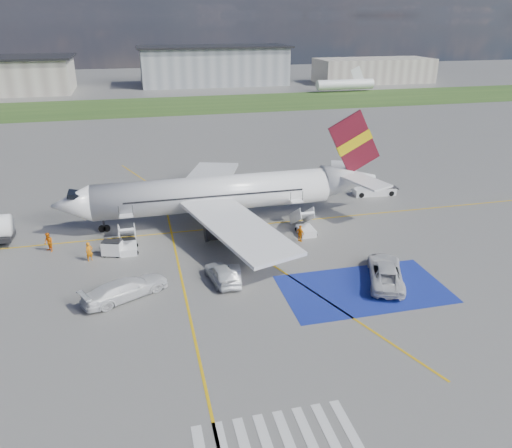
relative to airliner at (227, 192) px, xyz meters
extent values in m
plane|color=#60605E|center=(-1.51, -14.00, -3.39)|extent=(400.00, 400.00, 0.00)
cube|color=#2D4C1E|center=(-1.51, 81.00, -3.39)|extent=(400.00, 30.00, 0.01)
cube|color=gold|center=(-1.51, -2.00, -3.39)|extent=(120.00, 0.20, 0.01)
cube|color=gold|center=(-6.51, -24.00, -3.39)|extent=(0.20, 60.00, 0.01)
cube|color=gold|center=(-1.51, -2.00, -3.39)|extent=(20.71, 56.45, 0.01)
cube|color=navy|center=(8.49, -18.00, -3.39)|extent=(14.00, 8.00, 0.01)
cube|color=silver|center=(-5.11, -32.00, -3.39)|extent=(0.60, 4.00, 0.01)
cube|color=silver|center=(-3.91, -32.00, -3.39)|extent=(0.60, 4.00, 0.01)
cube|color=silver|center=(-2.71, -32.00, -3.39)|extent=(0.60, 4.00, 0.01)
cube|color=silver|center=(-1.51, -32.00, -3.39)|extent=(0.60, 4.00, 0.01)
cube|color=silver|center=(-0.31, -32.00, -3.39)|extent=(0.60, 4.00, 0.01)
cube|color=silver|center=(0.89, -32.00, -3.39)|extent=(0.60, 4.00, 0.01)
cube|color=gray|center=(18.49, 121.00, 2.61)|extent=(48.00, 18.00, 12.00)
cube|color=gray|center=(73.49, 114.00, 0.61)|extent=(40.00, 16.00, 8.00)
cylinder|color=white|center=(-1.51, 0.00, 0.01)|extent=(26.00, 3.90, 3.90)
cone|color=white|center=(-16.51, 0.00, 0.01)|extent=(4.00, 3.90, 3.90)
cube|color=black|center=(-15.91, 0.00, 1.06)|extent=(1.67, 1.90, 0.82)
cone|color=white|center=(14.69, 0.00, 0.41)|extent=(6.50, 3.90, 3.90)
cube|color=white|center=(-0.51, -8.50, -0.59)|extent=(9.86, 15.95, 1.40)
cube|color=white|center=(-0.51, 8.50, -0.59)|extent=(9.86, 15.95, 1.40)
cylinder|color=#38383A|center=(-1.51, -5.60, -1.99)|extent=(3.40, 2.10, 2.10)
cylinder|color=#38383A|center=(-1.51, 5.60, -1.99)|extent=(3.40, 2.10, 2.10)
cube|color=#580F1B|center=(14.99, 0.00, 4.81)|extent=(6.62, 0.30, 7.45)
cube|color=gold|center=(14.99, 0.00, 4.81)|extent=(4.36, 0.40, 3.08)
cube|color=white|center=(15.29, -3.20, 1.11)|extent=(4.73, 5.95, 0.49)
cube|color=white|center=(15.29, 3.20, 1.11)|extent=(4.73, 5.95, 0.49)
cube|color=black|center=(-1.51, -1.96, 0.36)|extent=(19.50, 0.04, 0.18)
cube|color=black|center=(-1.51, 1.96, 0.36)|extent=(19.50, 0.04, 0.18)
cube|color=white|center=(-11.01, -4.15, -1.94)|extent=(1.40, 3.73, 2.32)
cube|color=white|center=(-11.01, -2.25, -0.89)|extent=(1.40, 1.00, 0.12)
cylinder|color=black|center=(-11.71, -2.25, -0.34)|extent=(0.06, 0.06, 1.10)
cylinder|color=black|center=(-10.31, -2.25, -0.34)|extent=(0.06, 0.06, 1.10)
cube|color=white|center=(-11.01, -5.75, -3.04)|extent=(1.60, 2.40, 0.70)
cube|color=white|center=(7.49, -4.15, -1.94)|extent=(1.40, 3.73, 2.32)
cube|color=white|center=(7.49, -2.25, -0.89)|extent=(1.40, 1.00, 0.12)
cylinder|color=black|center=(6.79, -2.25, -0.34)|extent=(0.06, 0.06, 1.10)
cylinder|color=black|center=(8.19, -2.25, -0.34)|extent=(0.06, 0.06, 1.10)
cube|color=white|center=(7.49, -5.75, -3.04)|extent=(1.60, 2.40, 0.70)
cube|color=white|center=(-12.53, -6.19, -2.60)|extent=(2.13, 1.67, 1.31)
cube|color=black|center=(-12.53, -6.19, -1.90)|extent=(2.01, 1.55, 0.11)
cube|color=white|center=(20.31, 4.23, -2.94)|extent=(5.55, 2.24, 0.90)
cube|color=black|center=(21.66, 4.12, -2.15)|extent=(3.64, 1.64, 1.01)
imported|color=silver|center=(-3.15, -13.80, -2.58)|extent=(2.66, 5.00, 1.62)
imported|color=silver|center=(-2.21, -14.11, -2.71)|extent=(2.05, 4.30, 1.36)
imported|color=silver|center=(10.96, -17.01, -2.27)|extent=(4.84, 6.57, 2.24)
imported|color=silver|center=(-11.28, -14.54, -2.31)|extent=(5.97, 4.53, 2.17)
imported|color=orange|center=(-14.60, -6.80, -2.45)|extent=(0.82, 0.74, 1.89)
imported|color=orange|center=(-18.62, -3.75, -2.41)|extent=(1.18, 1.21, 1.96)
imported|color=orange|center=(6.28, -7.38, -2.50)|extent=(0.89, 1.12, 1.78)
camera|label=1|loc=(-9.35, -51.98, 18.25)|focal=35.00mm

